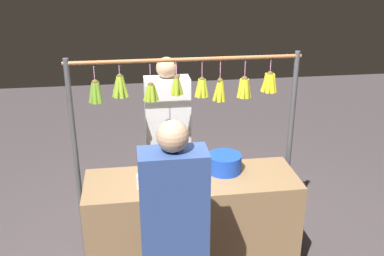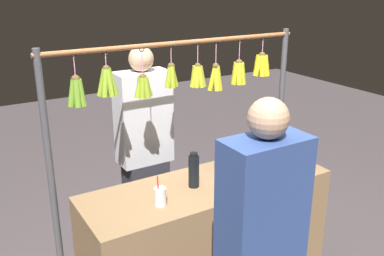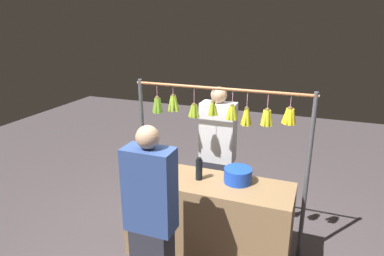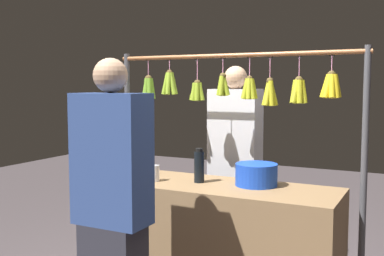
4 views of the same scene
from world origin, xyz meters
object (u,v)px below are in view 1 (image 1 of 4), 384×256
water_bottle (179,166)px  customer_person (175,250)px  blue_bucket (224,163)px  drink_cup (141,181)px  vendor_person (168,148)px

water_bottle → customer_person: bearing=81.5°
blue_bucket → customer_person: 1.05m
drink_cup → customer_person: (-0.18, 0.72, -0.11)m
water_bottle → vendor_person: (0.02, -0.71, -0.16)m
blue_bucket → vendor_person: size_ratio=0.16×
blue_bucket → drink_cup: bearing=15.1°
blue_bucket → customer_person: (0.51, 0.90, -0.13)m
vendor_person → customer_person: (0.11, 1.54, -0.01)m
blue_bucket → drink_cup: drink_cup is taller
blue_bucket → vendor_person: (0.40, -0.63, -0.12)m
water_bottle → drink_cup: bearing=19.2°
blue_bucket → customer_person: customer_person is taller
water_bottle → vendor_person: 0.73m
blue_bucket → customer_person: bearing=60.6°
customer_person → drink_cup: bearing=-76.2°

